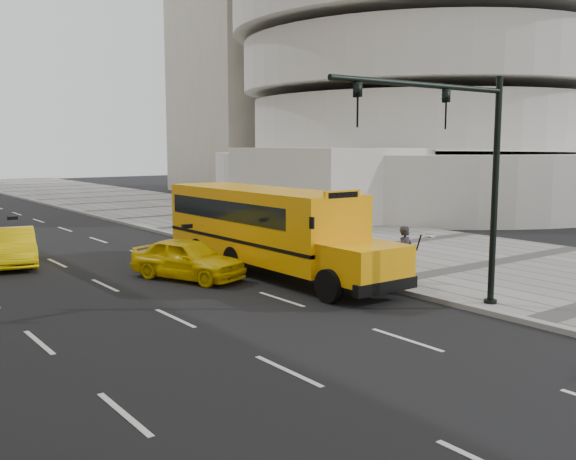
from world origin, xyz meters
TOP-DOWN VIEW (x-y plane):
  - ground at (0.00, 0.00)m, footprint 140.00×140.00m
  - sidewalk_museum at (12.00, 0.00)m, footprint 12.00×140.00m
  - curb_museum at (6.00, 0.00)m, footprint 0.30×140.00m
  - guggenheim at (29.37, 18.51)m, footprint 33.20×42.20m
  - school_bus at (4.50, -1.27)m, footprint 2.96×11.56m
  - taxi_near at (1.66, -0.74)m, footprint 3.12×4.48m
  - taxi_far at (-2.41, 5.58)m, footprint 2.34×4.48m
  - pedestrian at (6.87, -5.88)m, footprint 0.74×0.56m
  - traffic_signal at (5.19, -9.36)m, footprint 6.18×0.36m

SIDE VIEW (x-z plane):
  - ground at x=0.00m, z-range 0.00..0.00m
  - sidewalk_museum at x=12.00m, z-range 0.00..0.15m
  - curb_museum at x=6.00m, z-range 0.00..0.15m
  - taxi_far at x=-2.41m, z-range 0.00..1.40m
  - taxi_near at x=1.66m, z-range 0.00..1.42m
  - pedestrian at x=6.87m, z-range 0.15..1.96m
  - school_bus at x=4.50m, z-range 0.17..3.36m
  - traffic_signal at x=5.19m, z-range 0.89..7.29m
  - guggenheim at x=29.37m, z-range -3.92..31.08m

